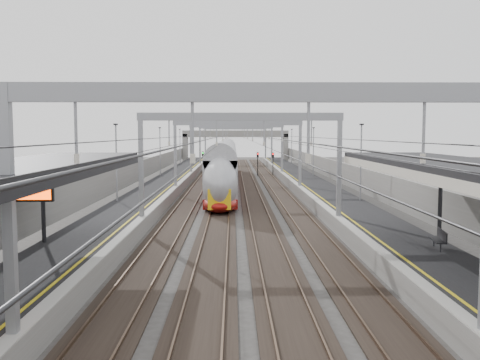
{
  "coord_description": "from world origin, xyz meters",
  "views": [
    {
      "loc": [
        -0.45,
        -11.85,
        6.3
      ],
      "look_at": [
        0.0,
        23.79,
        3.18
      ],
      "focal_mm": 40.0,
      "sensor_mm": 36.0,
      "label": 1
    }
  ],
  "objects_px": {
    "bench": "(440,238)",
    "train": "(225,168)",
    "overbridge": "(235,138)",
    "signal_green": "(203,158)"
  },
  "relations": [
    {
      "from": "signal_green",
      "to": "overbridge",
      "type": "bearing_deg",
      "value": 79.67
    },
    {
      "from": "overbridge",
      "to": "train",
      "type": "xyz_separation_m",
      "value": [
        -1.5,
        -48.28,
        -3.15
      ]
    },
    {
      "from": "signal_green",
      "to": "bench",
      "type": "bearing_deg",
      "value": -76.52
    },
    {
      "from": "overbridge",
      "to": "bench",
      "type": "bearing_deg",
      "value": -84.14
    },
    {
      "from": "train",
      "to": "signal_green",
      "type": "relative_size",
      "value": 14.65
    },
    {
      "from": "bench",
      "to": "train",
      "type": "bearing_deg",
      "value": 104.89
    },
    {
      "from": "overbridge",
      "to": "signal_green",
      "type": "height_order",
      "value": "overbridge"
    },
    {
      "from": "train",
      "to": "bench",
      "type": "height_order",
      "value": "train"
    },
    {
      "from": "overbridge",
      "to": "signal_green",
      "type": "xyz_separation_m",
      "value": [
        -5.2,
        -28.52,
        -2.89
      ]
    },
    {
      "from": "train",
      "to": "signal_green",
      "type": "bearing_deg",
      "value": 100.61
    }
  ]
}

